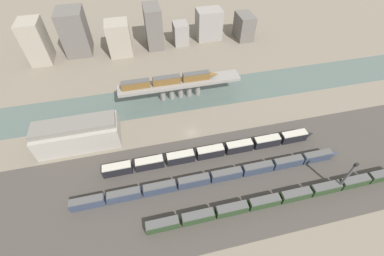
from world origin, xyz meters
The scene contains 17 objects.
ground_plane centered at (0.00, 0.00, 0.00)m, with size 400.00×400.00×0.00m, color #756B5B.
railbed_yard centered at (0.00, -24.00, 0.00)m, with size 280.00×42.00×0.01m, color #423D38.
river_water centered at (0.00, 22.71, 0.00)m, with size 320.00×19.88×0.01m, color #4C5B56.
bridge centered at (0.00, 22.71, 6.47)m, with size 53.30×7.06×8.38m.
train_on_bridge centered at (-4.17, 22.71, 10.07)m, with size 42.01×2.84×3.47m.
train_yard_near centered at (21.76, -34.92, 1.69)m, with size 87.96×2.81×3.44m.
train_yard_mid centered at (2.22, -22.86, 1.86)m, with size 93.41×2.62×3.77m.
train_yard_far centered at (5.34, -12.44, 1.95)m, with size 79.48×3.16×3.96m.
warehouse_building centered at (-42.09, 4.20, 5.22)m, with size 29.60×11.28×10.98m.
signal_tower centered at (40.89, -35.40, 7.40)m, with size 1.00×0.79×14.66m.
city_block_far_left centered at (-65.16, 68.82, 10.75)m, with size 10.33×13.07×21.50m, color gray.
city_block_left centered at (-46.47, 73.81, 11.44)m, with size 13.01×15.36×22.87m, color #605B56.
city_block_center centered at (-24.23, 66.83, 8.75)m, with size 11.89×11.91×17.50m, color gray.
city_block_right centered at (-5.10, 71.36, 10.97)m, with size 8.72×14.85×21.93m, color #605B56.
city_block_far_right centered at (9.75, 70.29, 5.96)m, with size 8.00×9.48×11.93m, color gray.
city_block_tall centered at (26.90, 72.59, 8.39)m, with size 14.03×10.35×16.78m, color gray.
city_block_low centered at (47.24, 68.48, 6.91)m, with size 8.60×13.70×13.83m, color #605B56.
Camera 1 is at (-15.24, -66.52, 75.60)m, focal length 24.00 mm.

